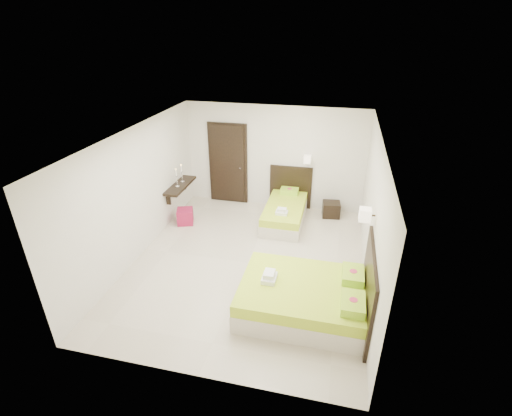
% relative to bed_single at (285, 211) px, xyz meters
% --- Properties ---
extents(floor, '(5.50, 5.50, 0.00)m').
position_rel_bed_single_xyz_m(floor, '(-0.45, -1.93, -0.27)').
color(floor, beige).
rests_on(floor, ground).
extents(bed_single, '(1.07, 1.79, 1.47)m').
position_rel_bed_single_xyz_m(bed_single, '(0.00, 0.00, 0.00)').
color(bed_single, beige).
rests_on(bed_single, ground).
extents(bed_double, '(2.06, 1.75, 1.70)m').
position_rel_bed_single_xyz_m(bed_double, '(0.86, -3.07, 0.04)').
color(bed_double, beige).
rests_on(bed_double, ground).
extents(nightstand, '(0.46, 0.42, 0.37)m').
position_rel_bed_single_xyz_m(nightstand, '(1.07, 0.48, -0.08)').
color(nightstand, black).
rests_on(nightstand, ground).
extents(ottoman, '(0.46, 0.46, 0.36)m').
position_rel_bed_single_xyz_m(ottoman, '(-2.31, -0.67, -0.09)').
color(ottoman, maroon).
rests_on(ottoman, ground).
extents(door, '(1.02, 0.15, 2.14)m').
position_rel_bed_single_xyz_m(door, '(-1.65, 0.76, 0.78)').
color(door, black).
rests_on(door, ground).
extents(console_shelf, '(0.35, 1.20, 0.78)m').
position_rel_bed_single_xyz_m(console_shelf, '(-2.53, -0.33, 0.55)').
color(console_shelf, black).
rests_on(console_shelf, ground).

